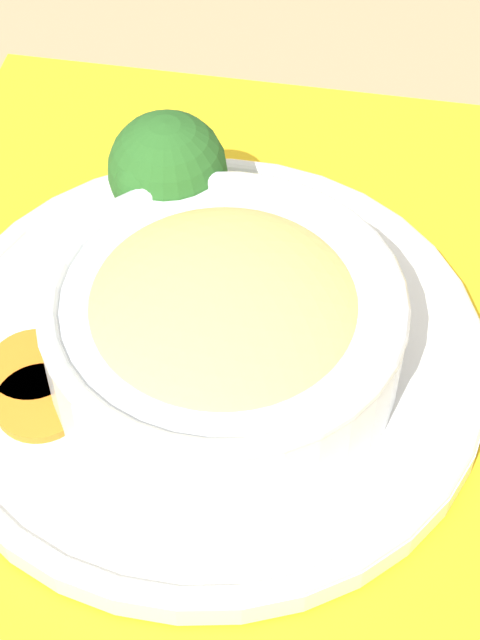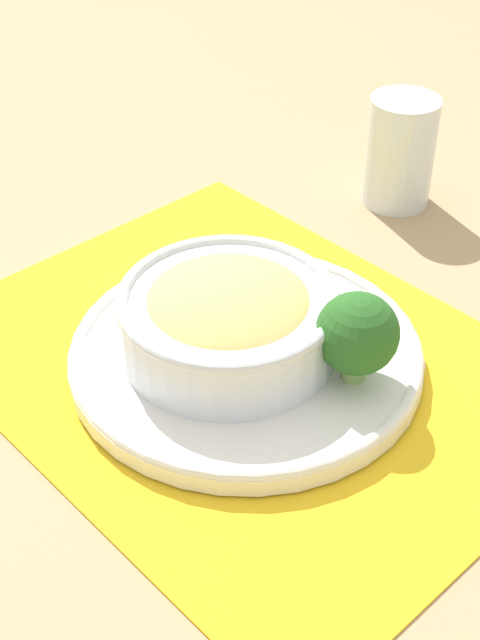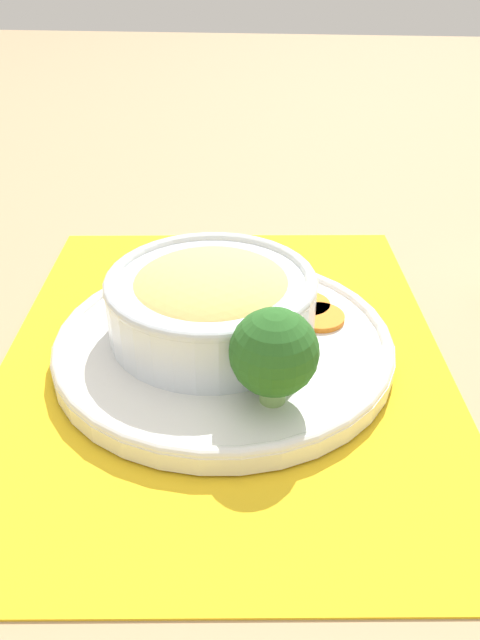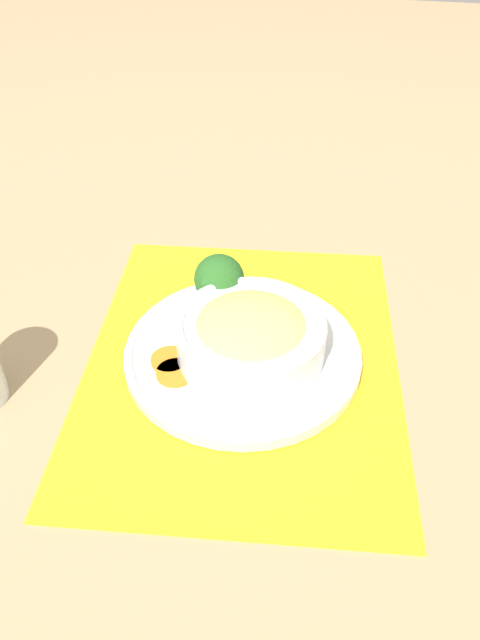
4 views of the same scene
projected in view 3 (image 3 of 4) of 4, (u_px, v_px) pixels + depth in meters
ground_plane at (224, 356)px, 0.58m from camera, size 4.00×4.00×0.00m
placemat at (224, 354)px, 0.58m from camera, size 0.56×0.45×0.00m
plate at (224, 342)px, 0.57m from camera, size 0.31×0.31×0.02m
bowl at (211, 299)px, 0.56m from camera, size 0.19×0.19×0.07m
broccoli_floret at (274, 352)px, 0.47m from camera, size 0.07×0.07×0.08m
carrot_slice_near at (319, 317)px, 0.59m from camera, size 0.05×0.05×0.01m
carrot_slice_middle at (305, 305)px, 0.61m from camera, size 0.05×0.05×0.01m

